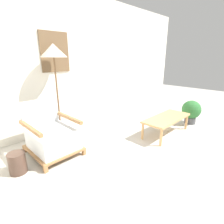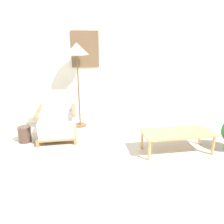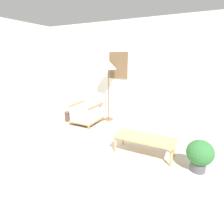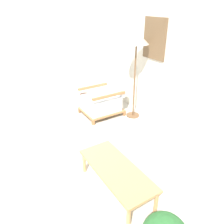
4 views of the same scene
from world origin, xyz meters
The scene contains 8 objects.
ground_plane centered at (0.00, 0.00, 0.00)m, with size 14.00×14.00×0.00m, color #B7B2A8.
wall_back centered at (0.00, 2.36, 1.35)m, with size 8.00×0.09×2.70m.
wall_left centered at (-2.66, 0.50, 1.35)m, with size 0.06×8.00×2.70m.
armchair centered at (-0.77, 1.56, 0.29)m, with size 0.68×0.79×0.81m.
floor_lamp centered at (-0.35, 2.04, 1.49)m, with size 0.45×0.45×1.68m.
coffee_table centered at (1.15, 0.64, 0.31)m, with size 1.12×0.46×0.35m.
vase centered at (-1.34, 1.42, 0.14)m, with size 0.22×0.22×0.29m, color #473328.
potted_plant centered at (2.08, 0.53, 0.30)m, with size 0.41×0.41×0.53m.
Camera 3 is at (1.93, -2.28, 1.77)m, focal length 28.00 mm.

